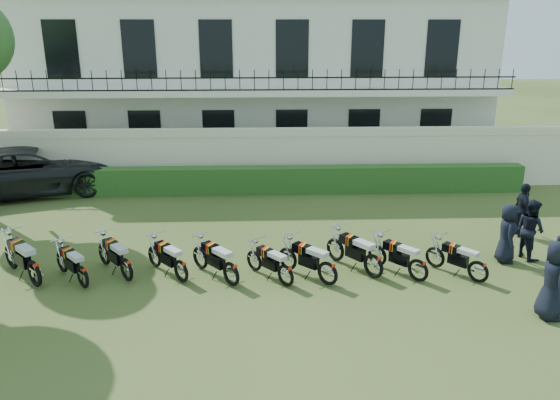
{
  "coord_description": "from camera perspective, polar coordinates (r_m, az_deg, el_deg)",
  "views": [
    {
      "loc": [
        0.16,
        -12.3,
        6.05
      ],
      "look_at": [
        0.71,
        2.07,
        1.39
      ],
      "focal_mm": 35.0,
      "sensor_mm": 36.0,
      "label": 1
    }
  ],
  "objects": [
    {
      "name": "motorcycle_3",
      "position": [
        13.52,
        -10.32,
        -6.79
      ],
      "size": [
        1.24,
        1.41,
        0.98
      ],
      "rotation": [
        0.0,
        0.0,
        0.72
      ],
      "color": "black",
      "rests_on": "ground"
    },
    {
      "name": "suv",
      "position": [
        22.17,
        -24.42,
        2.84
      ],
      "size": [
        6.88,
        4.82,
        1.74
      ],
      "primitive_type": "imported",
      "rotation": [
        0.0,
        0.0,
        1.91
      ],
      "color": "black",
      "rests_on": "ground"
    },
    {
      "name": "officer_3",
      "position": [
        15.54,
        22.65,
        -3.23
      ],
      "size": [
        0.67,
        0.87,
        1.59
      ],
      "primitive_type": "imported",
      "rotation": [
        0.0,
        0.0,
        1.34
      ],
      "color": "black",
      "rests_on": "ground"
    },
    {
      "name": "motorcycle_7",
      "position": [
        13.71,
        9.77,
        -6.23
      ],
      "size": [
        1.25,
        1.62,
        1.07
      ],
      "rotation": [
        0.0,
        0.0,
        0.65
      ],
      "color": "black",
      "rests_on": "ground"
    },
    {
      "name": "motorcycle_9",
      "position": [
        14.15,
        20.05,
        -6.56
      ],
      "size": [
        1.2,
        1.37,
        0.95
      ],
      "rotation": [
        0.0,
        0.0,
        0.71
      ],
      "color": "black",
      "rests_on": "ground"
    },
    {
      "name": "motorcycle_6",
      "position": [
        13.21,
        5.02,
        -7.07
      ],
      "size": [
        1.4,
        1.39,
        1.03
      ],
      "rotation": [
        0.0,
        0.0,
        0.79
      ],
      "color": "black",
      "rests_on": "ground"
    },
    {
      "name": "ground",
      "position": [
        13.7,
        -2.68,
        -8.24
      ],
      "size": [
        100.0,
        100.0,
        0.0
      ],
      "primitive_type": "plane",
      "color": "#34441B",
      "rests_on": "ground"
    },
    {
      "name": "building",
      "position": [
        26.36,
        -2.62,
        12.86
      ],
      "size": [
        20.4,
        9.6,
        7.4
      ],
      "color": "silver",
      "rests_on": "ground"
    },
    {
      "name": "motorcycle_0",
      "position": [
        14.32,
        -24.34,
        -6.42
      ],
      "size": [
        1.51,
        1.59,
        1.14
      ],
      "rotation": [
        0.0,
        0.0,
        0.76
      ],
      "color": "black",
      "rests_on": "ground"
    },
    {
      "name": "motorcycle_1",
      "position": [
        13.86,
        -19.96,
        -7.05
      ],
      "size": [
        1.22,
        1.37,
        0.96
      ],
      "rotation": [
        0.0,
        0.0,
        0.72
      ],
      "color": "black",
      "rests_on": "ground"
    },
    {
      "name": "motorcycle_8",
      "position": [
        13.76,
        14.28,
        -6.6
      ],
      "size": [
        1.25,
        1.43,
        0.99
      ],
      "rotation": [
        0.0,
        0.0,
        0.71
      ],
      "color": "black",
      "rests_on": "ground"
    },
    {
      "name": "motorcycle_4",
      "position": [
        13.17,
        -5.14,
        -7.13
      ],
      "size": [
        1.29,
        1.51,
        1.04
      ],
      "rotation": [
        0.0,
        0.0,
        0.7
      ],
      "color": "black",
      "rests_on": "ground"
    },
    {
      "name": "motorcycle_5",
      "position": [
        13.13,
        0.59,
        -7.36
      ],
      "size": [
        1.17,
        1.36,
        0.93
      ],
      "rotation": [
        0.0,
        0.0,
        0.71
      ],
      "color": "black",
      "rests_on": "ground"
    },
    {
      "name": "perimeter_wall",
      "position": [
        20.87,
        -2.6,
        4.44
      ],
      "size": [
        30.0,
        0.35,
        2.3
      ],
      "color": "beige",
      "rests_on": "ground"
    },
    {
      "name": "officer_0",
      "position": [
        13.01,
        26.64,
        -7.48
      ],
      "size": [
        0.63,
        0.9,
        1.76
      ],
      "primitive_type": "imported",
      "rotation": [
        0.0,
        0.0,
        1.49
      ],
      "color": "black",
      "rests_on": "ground"
    },
    {
      "name": "motorcycle_2",
      "position": [
        13.88,
        -15.78,
        -6.46
      ],
      "size": [
        1.24,
        1.5,
        1.01
      ],
      "rotation": [
        0.0,
        0.0,
        0.68
      ],
      "color": "black",
      "rests_on": "ground"
    },
    {
      "name": "officer_5",
      "position": [
        17.56,
        24.02,
        -0.98
      ],
      "size": [
        0.48,
        0.99,
        1.63
      ],
      "primitive_type": "imported",
      "rotation": [
        0.0,
        0.0,
        1.48
      ],
      "color": "black",
      "rests_on": "ground"
    },
    {
      "name": "hedge",
      "position": [
        20.29,
        0.25,
        2.1
      ],
      "size": [
        18.0,
        0.6,
        1.0
      ],
      "primitive_type": "cube",
      "color": "#194619",
      "rests_on": "ground"
    },
    {
      "name": "officer_4",
      "position": [
        16.05,
        24.7,
        -2.77
      ],
      "size": [
        0.81,
        0.93,
        1.64
      ],
      "primitive_type": "imported",
      "rotation": [
        0.0,
        0.0,
        1.84
      ],
      "color": "black",
      "rests_on": "ground"
    }
  ]
}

